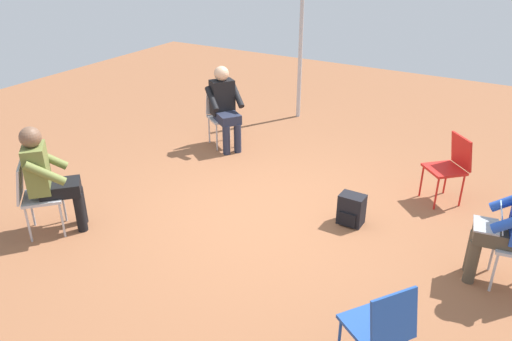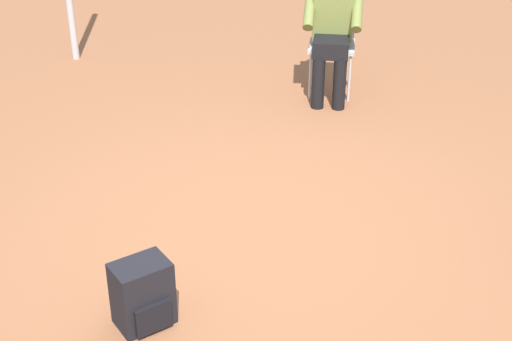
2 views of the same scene
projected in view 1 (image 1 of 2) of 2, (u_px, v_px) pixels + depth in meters
The scene contains 9 objects.
ground_plane at pixel (265, 214), 5.90m from camera, with size 14.64×14.64×0.00m, color brown.
chair_southeast at pixel (35, 193), 5.34m from camera, with size 0.59×0.58×0.85m.
chair_northeast at pixel (381, 326), 3.56m from camera, with size 0.57×0.58×0.85m.
chair_northwest at pixel (451, 164), 5.99m from camera, with size 0.58×0.59×0.85m.
chair_southwest at pixel (221, 113), 7.65m from camera, with size 0.57×0.58×0.85m.
person_in_black at pixel (225, 104), 7.43m from camera, with size 0.63×0.63×1.24m.
person_in_olive at pixel (48, 174), 5.30m from camera, with size 0.63×0.63×1.24m.
backpack_near_laptop_user at pixel (351, 211), 5.66m from camera, with size 0.25×0.28×0.36m.
tent_pole_near at pixel (301, 48), 8.45m from camera, with size 0.07×0.07×2.44m, color #B2B2B7.
Camera 1 is at (4.43, 2.49, 3.05)m, focal length 35.00 mm.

